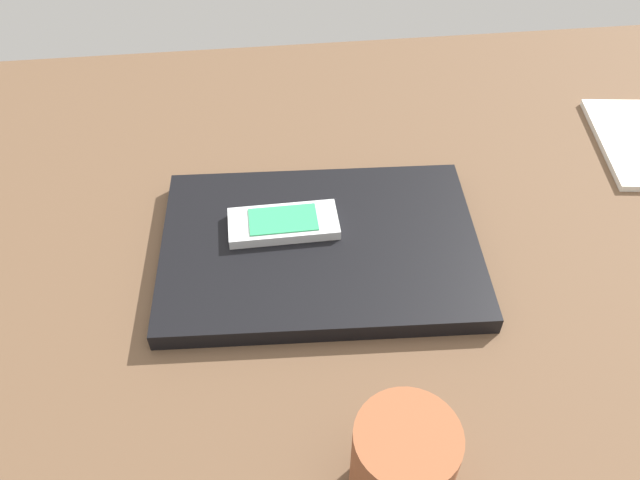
# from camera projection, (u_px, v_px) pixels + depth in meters

# --- Properties ---
(desk_surface) EXTENTS (1.20, 0.80, 0.03)m
(desk_surface) POSITION_uv_depth(u_px,v_px,m) (376.00, 243.00, 0.70)
(desk_surface) COLOR brown
(desk_surface) RESTS_ON ground
(laptop_closed) EXTENTS (0.33, 0.24, 0.02)m
(laptop_closed) POSITION_uv_depth(u_px,v_px,m) (320.00, 247.00, 0.66)
(laptop_closed) COLOR black
(laptop_closed) RESTS_ON desk_surface
(cell_phone_on_laptop) EXTENTS (0.11, 0.05, 0.01)m
(cell_phone_on_laptop) POSITION_uv_depth(u_px,v_px,m) (283.00, 221.00, 0.66)
(cell_phone_on_laptop) COLOR silver
(cell_phone_on_laptop) RESTS_ON laptop_closed
(pen_cup) EXTENTS (0.07, 0.07, 0.09)m
(pen_cup) POSITION_uv_depth(u_px,v_px,m) (402.00, 466.00, 0.46)
(pen_cup) COLOR brown
(pen_cup) RESTS_ON desk_surface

